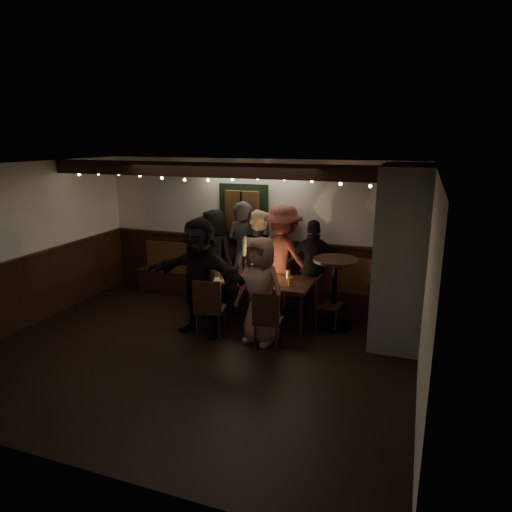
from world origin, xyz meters
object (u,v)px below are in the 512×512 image
at_px(person_c, 259,258).
at_px(person_e, 313,267).
at_px(person_g, 260,291).
at_px(person_a, 215,256).
at_px(dining_table, 252,282).
at_px(chair_end, 324,299).
at_px(person_f, 200,277).
at_px(person_b, 244,252).
at_px(chair_near_right, 267,317).
at_px(person_d, 283,257).
at_px(chair_near_left, 209,305).
at_px(high_top, 335,284).

xyz_separation_m(person_c, person_e, (1.01, -0.05, -0.06)).
relative_size(person_c, person_g, 1.09).
height_order(person_a, person_g, person_a).
distance_m(dining_table, chair_end, 1.22).
relative_size(chair_end, person_f, 0.46).
relative_size(person_b, person_e, 1.15).
bearing_deg(person_e, person_g, 59.07).
distance_m(chair_near_right, person_b, 2.05).
bearing_deg(dining_table, person_g, -61.23).
relative_size(person_a, person_d, 0.93).
distance_m(chair_end, person_g, 1.20).
xyz_separation_m(person_c, person_d, (0.44, 0.03, 0.05)).
height_order(person_e, person_f, person_f).
bearing_deg(person_f, chair_end, 33.72).
height_order(chair_near_left, chair_end, chair_near_left).
relative_size(person_a, person_b, 0.91).
bearing_deg(person_e, person_d, -20.64).
bearing_deg(chair_near_left, person_g, 11.26).
distance_m(chair_end, person_e, 0.75).
xyz_separation_m(person_a, person_d, (1.29, 0.07, 0.07)).
bearing_deg(person_f, person_e, 52.90).
relative_size(chair_near_left, person_g, 0.59).
xyz_separation_m(person_d, person_f, (-0.86, -1.52, -0.01)).
bearing_deg(chair_near_right, chair_end, 59.19).
height_order(chair_end, person_e, person_e).
distance_m(chair_near_right, person_c, 1.85).
xyz_separation_m(high_top, person_d, (-1.03, 0.59, 0.21)).
relative_size(dining_table, person_a, 1.17).
distance_m(chair_near_right, person_d, 1.77).
bearing_deg(person_b, person_c, -172.06).
height_order(person_c, person_f, person_f).
height_order(dining_table, chair_end, dining_table).
xyz_separation_m(dining_table, person_a, (-0.98, 0.68, 0.20)).
relative_size(dining_table, person_b, 1.07).
relative_size(person_b, person_g, 1.18).
bearing_deg(person_d, person_a, 19.51).
distance_m(high_top, person_a, 2.38).
xyz_separation_m(chair_near_right, person_f, (-1.14, 0.18, 0.43)).
height_order(person_f, person_g, person_f).
bearing_deg(person_g, chair_end, 60.75).
xyz_separation_m(person_a, person_c, (0.85, 0.05, 0.02)).
bearing_deg(person_g, person_e, 85.64).
height_order(person_b, person_d, person_b).
distance_m(chair_end, high_top, 0.29).
distance_m(person_d, person_g, 1.52).
xyz_separation_m(dining_table, person_d, (0.31, 0.75, 0.27)).
xyz_separation_m(chair_near_left, person_f, (-0.21, 0.14, 0.39)).
bearing_deg(person_g, person_a, 147.75).
distance_m(chair_near_left, person_c, 1.68).
relative_size(high_top, person_c, 0.65).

